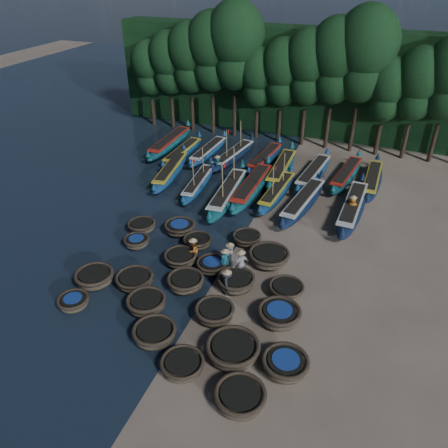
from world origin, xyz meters
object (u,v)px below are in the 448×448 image
(coracle_18, at_px, (236,281))
(long_boat_16, at_px, (346,174))
(coracle_9, at_px, (285,364))
(long_boat_13, at_px, (265,158))
(long_boat_15, at_px, (313,173))
(fisherman_1, at_px, (225,260))
(coracle_10, at_px, (94,277))
(coracle_21, at_px, (180,227))
(fisherman_2, at_px, (193,249))
(coracle_3, at_px, (182,365))
(coracle_24, at_px, (269,257))
(coracle_15, at_px, (137,241))
(coracle_20, at_px, (142,226))
(long_boat_3, at_px, (198,183))
(fisherman_6, at_px, (352,207))
(long_boat_17, at_px, (372,180))
(coracle_23, at_px, (247,238))
(long_boat_7, at_px, (303,201))
(long_boat_6, at_px, (277,192))
(fisherman_0, at_px, (230,254))
(coracle_8, at_px, (233,349))
(coracle_16, at_px, (181,258))
(long_boat_5, at_px, (252,187))
(coracle_5, at_px, (73,302))
(long_boat_12, at_px, (234,155))
(coracle_4, at_px, (240,397))
(fisherman_5, at_px, (217,164))
(long_boat_9, at_px, (170,143))
(long_boat_4, at_px, (228,193))
(coracle_22, at_px, (197,241))
(fisherman_4, at_px, (241,264))
(coracle_14, at_px, (279,314))
(coracle_6, at_px, (146,303))
(coracle_13, at_px, (215,312))
(coracle_17, at_px, (212,265))
(fisherman_3, at_px, (227,282))
(coracle_7, at_px, (155,333))
(long_boat_2, at_px, (171,171))
(long_boat_11, at_px, (208,151))
(long_boat_8, at_px, (352,208))
(coracle_19, at_px, (286,289))
(long_boat_14, at_px, (281,169))
(coracle_11, at_px, (135,280))

(coracle_18, xyz_separation_m, long_boat_16, (3.89, 15.85, 0.08))
(coracle_9, height_order, long_boat_13, long_boat_13)
(long_boat_15, height_order, fisherman_1, fisherman_1)
(coracle_10, bearing_deg, coracle_21, 71.56)
(fisherman_2, bearing_deg, coracle_18, 80.45)
(coracle_3, xyz_separation_m, coracle_24, (1.40, 9.03, 0.09))
(coracle_15, xyz_separation_m, coracle_20, (-0.63, 1.73, 0.01))
(long_boat_3, height_order, fisherman_6, long_boat_3)
(long_boat_16, xyz_separation_m, long_boat_17, (2.05, -0.31, 0.00))
(coracle_23, distance_m, long_boat_7, 6.17)
(coracle_21, xyz_separation_m, long_boat_6, (4.74, 7.00, 0.10))
(coracle_20, distance_m, fisherman_0, 6.99)
(coracle_21, xyz_separation_m, long_boat_7, (6.93, 6.11, 0.15))
(coracle_8, height_order, coracle_16, coracle_8)
(long_boat_5, relative_size, fisherman_6, 4.71)
(coracle_5, distance_m, long_boat_12, 20.86)
(coracle_4, distance_m, fisherman_5, 22.29)
(coracle_10, distance_m, long_boat_9, 19.98)
(long_boat_4, relative_size, long_boat_12, 1.13)
(coracle_21, distance_m, fisherman_0, 4.84)
(coracle_22, bearing_deg, coracle_20, 174.75)
(coracle_23, xyz_separation_m, fisherman_1, (-0.21, -3.35, 0.53))
(coracle_9, relative_size, fisherman_5, 1.51)
(coracle_16, xyz_separation_m, fisherman_4, (3.76, 0.07, 0.53))
(long_boat_13, relative_size, fisherman_1, 4.29)
(coracle_14, relative_size, fisherman_1, 1.31)
(long_boat_17, bearing_deg, coracle_6, -116.15)
(coracle_14, distance_m, fisherman_5, 17.82)
(coracle_13, xyz_separation_m, long_boat_6, (-0.41, 13.62, 0.08))
(coracle_8, height_order, coracle_24, coracle_8)
(coracle_20, bearing_deg, coracle_17, -21.19)
(coracle_8, xyz_separation_m, coracle_23, (-2.31, 9.04, -0.10))
(fisherman_6, bearing_deg, long_boat_15, -47.75)
(fisherman_1, distance_m, fisherman_4, 0.96)
(coracle_8, xyz_separation_m, coracle_14, (1.41, 2.94, 0.01))
(fisherman_3, bearing_deg, long_boat_12, -11.90)
(coracle_7, height_order, coracle_17, coracle_7)
(coracle_23, relative_size, long_boat_2, 0.23)
(coracle_14, xyz_separation_m, long_boat_11, (-11.37, 18.12, 0.02))
(coracle_5, xyz_separation_m, long_boat_12, (1.40, 20.81, 0.16))
(long_boat_5, bearing_deg, coracle_6, -93.95)
(coracle_13, relative_size, long_boat_5, 0.27)
(long_boat_8, relative_size, fisherman_5, 5.23)
(coracle_5, bearing_deg, coracle_19, 26.11)
(coracle_5, height_order, long_boat_12, long_boat_12)
(coracle_8, distance_m, long_boat_14, 19.79)
(long_boat_15, bearing_deg, coracle_14, -78.04)
(coracle_11, xyz_separation_m, fisherman_5, (-1.07, 15.28, 0.39))
(coracle_21, xyz_separation_m, fisherman_0, (4.32, -2.15, 0.41))
(coracle_15, relative_size, coracle_22, 0.76)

